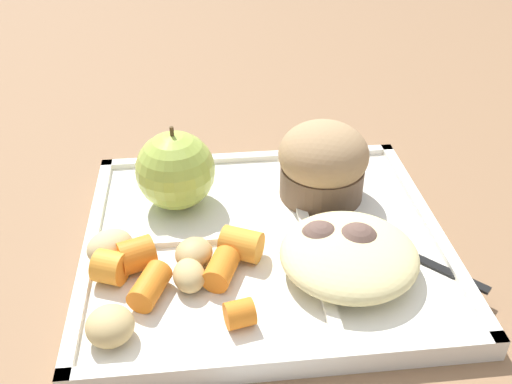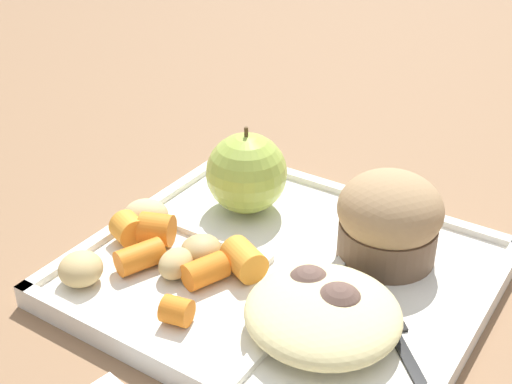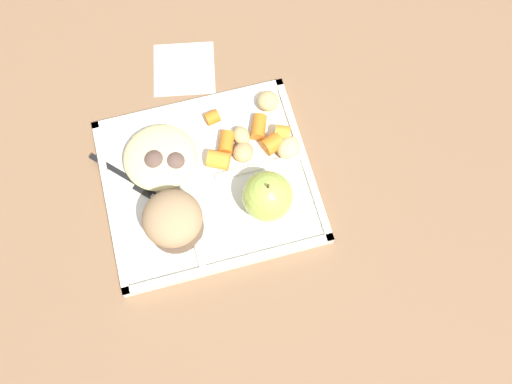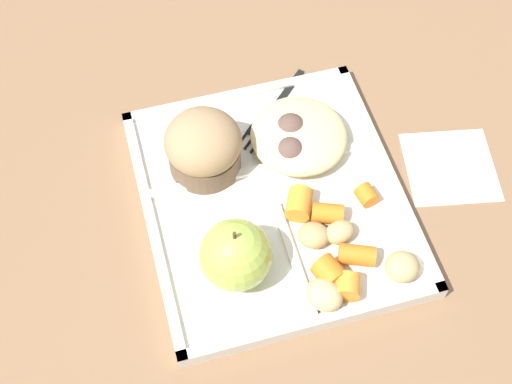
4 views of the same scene
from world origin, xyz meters
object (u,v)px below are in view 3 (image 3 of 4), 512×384
at_px(lunch_tray, 209,182).
at_px(plastic_fork, 133,181).
at_px(green_apple, 268,196).
at_px(bran_muffin, 173,220).

xyz_separation_m(lunch_tray, plastic_fork, (0.11, -0.03, 0.01)).
relative_size(lunch_tray, green_apple, 3.81).
height_order(green_apple, bran_muffin, green_apple).
bearing_deg(lunch_tray, bran_muffin, 44.46).
bearing_deg(bran_muffin, plastic_fork, -61.40).
distance_m(lunch_tray, green_apple, 0.11).
xyz_separation_m(lunch_tray, green_apple, (-0.08, 0.06, 0.04)).
height_order(lunch_tray, green_apple, green_apple).
relative_size(green_apple, bran_muffin, 0.96).
relative_size(bran_muffin, plastic_fork, 0.77).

